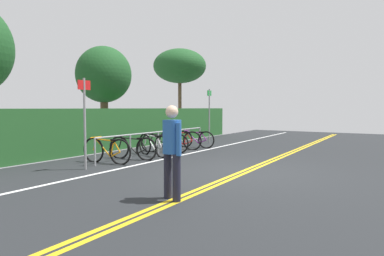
# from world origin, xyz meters

# --- Properties ---
(ground_plane) EXTENTS (30.92, 11.22, 0.05)m
(ground_plane) POSITION_xyz_m (0.00, 0.00, -0.03)
(ground_plane) COLOR #232628
(centre_line_yellow_inner) EXTENTS (27.83, 0.10, 0.00)m
(centre_line_yellow_inner) POSITION_xyz_m (0.00, -0.08, 0.00)
(centre_line_yellow_inner) COLOR gold
(centre_line_yellow_inner) RESTS_ON ground_plane
(centre_line_yellow_outer) EXTENTS (27.83, 0.10, 0.00)m
(centre_line_yellow_outer) POSITION_xyz_m (0.00, 0.08, 0.00)
(centre_line_yellow_outer) COLOR gold
(centre_line_yellow_outer) RESTS_ON ground_plane
(bike_lane_stripe_white) EXTENTS (27.83, 0.12, 0.00)m
(bike_lane_stripe_white) POSITION_xyz_m (0.00, 2.95, 0.00)
(bike_lane_stripe_white) COLOR white
(bike_lane_stripe_white) RESTS_ON ground_plane
(bike_rack) EXTENTS (5.74, 0.05, 0.78)m
(bike_rack) POSITION_xyz_m (1.48, 3.83, 0.59)
(bike_rack) COLOR #9EA0A5
(bike_rack) RESTS_ON ground_plane
(bicycle_0) EXTENTS (0.46, 1.72, 0.78)m
(bicycle_0) POSITION_xyz_m (-0.88, 3.89, 0.36)
(bicycle_0) COLOR black
(bicycle_0) RESTS_ON ground_plane
(bicycle_1) EXTENTS (0.46, 1.72, 0.75)m
(bicycle_1) POSITION_xyz_m (0.08, 3.76, 0.35)
(bicycle_1) COLOR black
(bicycle_1) RESTS_ON ground_plane
(bicycle_2) EXTENTS (0.66, 1.67, 0.77)m
(bicycle_2) POSITION_xyz_m (1.00, 3.69, 0.36)
(bicycle_2) COLOR black
(bicycle_2) RESTS_ON ground_plane
(bicycle_3) EXTENTS (0.66, 1.73, 0.73)m
(bicycle_3) POSITION_xyz_m (1.90, 3.87, 0.34)
(bicycle_3) COLOR black
(bicycle_3) RESTS_ON ground_plane
(bicycle_4) EXTENTS (0.66, 1.62, 0.75)m
(bicycle_4) POSITION_xyz_m (2.90, 3.87, 0.35)
(bicycle_4) COLOR black
(bicycle_4) RESTS_ON ground_plane
(bicycle_5) EXTENTS (0.46, 1.65, 0.72)m
(bicycle_5) POSITION_xyz_m (3.76, 3.70, 0.34)
(bicycle_5) COLOR black
(bicycle_5) RESTS_ON ground_plane
(pedestrian) EXTENTS (0.32, 0.46, 1.63)m
(pedestrian) POSITION_xyz_m (-3.04, 0.08, 0.94)
(pedestrian) COLOR #1E1E2D
(pedestrian) RESTS_ON ground_plane
(sign_post_near) EXTENTS (0.36, 0.07, 2.35)m
(sign_post_near) POSITION_xyz_m (-1.86, 3.63, 1.41)
(sign_post_near) COLOR gray
(sign_post_near) RESTS_ON ground_plane
(sign_post_far) EXTENTS (0.36, 0.06, 2.43)m
(sign_post_far) POSITION_xyz_m (5.49, 4.02, 1.45)
(sign_post_far) COLOR gray
(sign_post_far) RESTS_ON ground_plane
(hedge_backdrop) EXTENTS (14.69, 0.83, 1.57)m
(hedge_backdrop) POSITION_xyz_m (2.98, 6.17, 0.78)
(hedge_backdrop) COLOR #235626
(hedge_backdrop) RESTS_ON ground_plane
(tree_mid) EXTENTS (2.23, 2.23, 4.08)m
(tree_mid) POSITION_xyz_m (2.04, 7.01, 2.91)
(tree_mid) COLOR brown
(tree_mid) RESTS_ON ground_plane
(tree_far_right) EXTENTS (3.16, 3.16, 5.11)m
(tree_far_right) POSITION_xyz_m (9.11, 8.02, 4.08)
(tree_far_right) COLOR brown
(tree_far_right) RESTS_ON ground_plane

